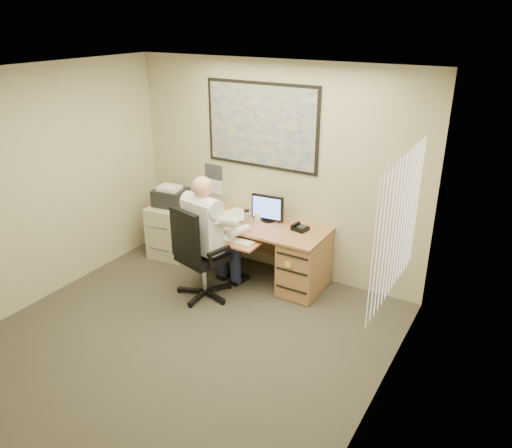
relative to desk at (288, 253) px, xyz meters
The scene contains 8 objects.
room_shell 2.14m from the desk, 101.78° to the right, with size 4.00×4.50×2.70m.
desk is the anchor object (origin of this frame).
world_map 1.61m from the desk, 150.20° to the left, with size 1.56×0.03×1.06m, color #1E4C93.
wall_calendar 1.52m from the desk, 165.65° to the left, with size 0.28×0.01×0.42m, color white.
window_blinds 2.22m from the desk, 34.88° to the right, with size 0.06×1.40×1.30m, color white, non-canonical shape.
filing_cabinet 1.80m from the desk, behind, with size 0.60×0.69×1.02m.
office_chair 1.08m from the desk, 132.85° to the right, with size 0.85×0.85×1.17m.
person 1.08m from the desk, 136.56° to the right, with size 0.63×0.90×1.50m, color silver, non-canonical shape.
Camera 1 is at (2.87, -3.09, 3.19)m, focal length 35.00 mm.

